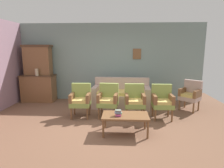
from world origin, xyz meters
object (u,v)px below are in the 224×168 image
at_px(armchair_by_doorway, 81,99).
at_px(armchair_row_middle, 135,100).
at_px(coffee_table, 125,117).
at_px(wingback_chair_by_fireplace, 190,94).
at_px(book_stack_on_table, 118,113).
at_px(armchair_near_couch_end, 162,100).
at_px(floral_couch, 121,96).
at_px(armchair_near_cabinet, 108,99).
at_px(vase_on_cabinet, 37,72).
at_px(side_cabinet, 39,88).

relative_size(armchair_by_doorway, armchair_row_middle, 1.00).
xyz_separation_m(armchair_by_doorway, coffee_table, (1.19, -0.97, -0.12)).
relative_size(armchair_row_middle, coffee_table, 0.90).
xyz_separation_m(wingback_chair_by_fireplace, book_stack_on_table, (-2.12, -1.78, -0.01)).
relative_size(armchair_near_couch_end, book_stack_on_table, 5.68).
bearing_deg(armchair_row_middle, armchair_by_doorway, 179.91).
distance_m(floral_couch, armchair_near_cabinet, 1.03).
distance_m(armchair_near_cabinet, armchair_near_couch_end, 1.43).
bearing_deg(book_stack_on_table, coffee_table, 27.40).
distance_m(vase_on_cabinet, floral_couch, 2.95).
height_order(vase_on_cabinet, book_stack_on_table, vase_on_cabinet).
bearing_deg(vase_on_cabinet, armchair_by_doorway, -36.19).
bearing_deg(armchair_near_cabinet, armchair_by_doorway, -177.48).
bearing_deg(coffee_table, armchair_near_cabinet, 113.95).
xyz_separation_m(armchair_by_doorway, armchair_near_couch_end, (2.17, -0.02, 0.00)).
bearing_deg(armchair_by_doorway, armchair_near_cabinet, 2.52).
relative_size(side_cabinet, armchair_by_doorway, 1.28).
relative_size(armchair_by_doorway, coffee_table, 0.90).
bearing_deg(armchair_near_couch_end, floral_couch, 137.00).
relative_size(side_cabinet, vase_on_cabinet, 4.75).
bearing_deg(book_stack_on_table, wingback_chair_by_fireplace, 40.03).
bearing_deg(armchair_near_cabinet, vase_on_cabinet, 153.38).
xyz_separation_m(vase_on_cabinet, armchair_near_couch_end, (3.93, -1.31, -0.55)).
xyz_separation_m(vase_on_cabinet, armchair_near_cabinet, (2.50, -1.25, -0.55)).
bearing_deg(side_cabinet, armchair_near_couch_end, -20.51).
height_order(side_cabinet, vase_on_cabinet, vase_on_cabinet).
xyz_separation_m(armchair_by_doorway, armchair_row_middle, (1.45, -0.00, 0.00)).
height_order(armchair_near_couch_end, coffee_table, armchair_near_couch_end).
distance_m(armchair_near_couch_end, book_stack_on_table, 1.53).
bearing_deg(wingback_chair_by_fireplace, book_stack_on_table, -139.97).
relative_size(armchair_by_doorway, wingback_chair_by_fireplace, 1.00).
bearing_deg(armchair_by_doorway, side_cabinet, 140.90).
xyz_separation_m(vase_on_cabinet, armchair_row_middle, (3.21, -1.29, -0.55)).
bearing_deg(armchair_near_couch_end, armchair_by_doorway, 179.46).
height_order(coffee_table, book_stack_on_table, book_stack_on_table).
distance_m(side_cabinet, vase_on_cabinet, 0.61).
relative_size(armchair_row_middle, armchair_near_couch_end, 1.00).
relative_size(vase_on_cabinet, book_stack_on_table, 1.53).
bearing_deg(side_cabinet, armchair_by_doorway, -39.10).
bearing_deg(floral_couch, side_cabinet, 170.60).
height_order(armchair_near_cabinet, book_stack_on_table, armchair_near_cabinet).
bearing_deg(vase_on_cabinet, floral_couch, -5.94).
relative_size(armchair_near_cabinet, coffee_table, 0.90).
bearing_deg(floral_couch, armchair_row_middle, -69.93).
bearing_deg(book_stack_on_table, floral_couch, 88.57).
bearing_deg(armchair_near_couch_end, coffee_table, -135.86).
bearing_deg(armchair_row_middle, book_stack_on_table, -111.47).
bearing_deg(armchair_row_middle, side_cabinet, 155.71).
bearing_deg(coffee_table, side_cabinet, 140.81).
distance_m(side_cabinet, coffee_table, 3.87).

